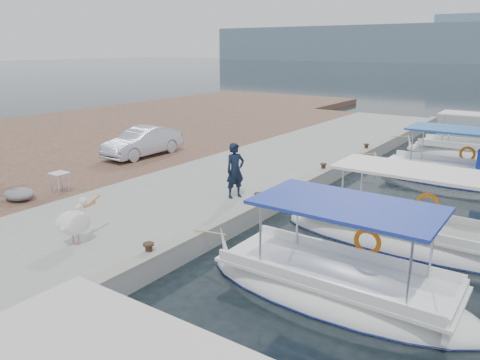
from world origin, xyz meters
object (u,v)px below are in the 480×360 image
at_px(fishing_caique_c, 405,240).
at_px(parked_car, 143,142).
at_px(fishing_caique_b, 335,290).
at_px(fisherman, 235,171).
at_px(pelican, 75,222).
at_px(fishing_caique_e, 477,155).
at_px(fishing_caique_d, 455,177).

bearing_deg(fishing_caique_c, parked_car, 170.19).
height_order(fishing_caique_b, fishing_caique_c, same).
bearing_deg(fisherman, pelican, -167.80).
xyz_separation_m(pelican, fisherman, (1.16, 5.56, 0.35)).
relative_size(fishing_caique_b, fisherman, 3.47).
xyz_separation_m(fishing_caique_c, fishing_caique_e, (-0.16, 13.23, 0.00)).
distance_m(fishing_caique_c, pelican, 9.15).
distance_m(fishing_caique_b, pelican, 6.77).
height_order(fishing_caique_b, pelican, fishing_caique_b).
bearing_deg(fishing_caique_e, fishing_caique_b, -91.07).
height_order(fishing_caique_b, fishing_caique_e, same).
relative_size(fishing_caique_d, pelican, 4.62).
xyz_separation_m(fishing_caique_e, parked_car, (-12.77, -11.00, 1.05)).
height_order(fishing_caique_e, fisherman, fisherman).
bearing_deg(fishing_caique_d, fishing_caique_b, -91.40).
height_order(fisherman, parked_car, fisherman).
bearing_deg(parked_car, fishing_caique_d, 24.61).
bearing_deg(fishing_caique_b, parked_car, 153.94).
height_order(pelican, fisherman, fisherman).
distance_m(fishing_caique_d, fishing_caique_e, 5.38).
relative_size(fishing_caique_c, fishing_caique_d, 1.09).
height_order(fishing_caique_b, parked_car, fishing_caique_b).
bearing_deg(fishing_caique_e, fishing_caique_c, -89.33).
bearing_deg(fishing_caique_d, fisherman, -123.22).
relative_size(fishing_caique_d, fisherman, 3.66).
xyz_separation_m(fishing_caique_b, parked_car, (-12.45, 6.09, 1.05)).
bearing_deg(pelican, fisherman, 78.26).
bearing_deg(fishing_caique_d, pelican, -115.45).
bearing_deg(fishing_caique_d, fishing_caique_c, -88.63).
relative_size(fisherman, parked_car, 0.46).
bearing_deg(fishing_caique_e, pelican, -109.03).
distance_m(fishing_caique_c, fishing_caique_e, 13.24).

